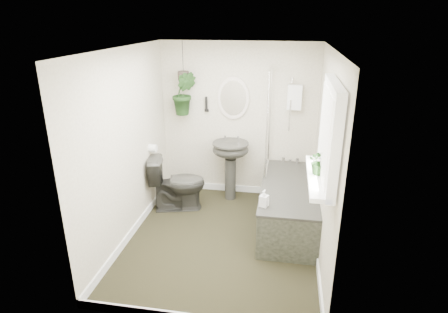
# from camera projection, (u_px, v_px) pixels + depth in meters

# --- Properties ---
(floor) EXTENTS (2.30, 2.80, 0.02)m
(floor) POSITION_uv_depth(u_px,v_px,m) (222.00, 240.00, 4.68)
(floor) COLOR black
(floor) RESTS_ON ground
(ceiling) EXTENTS (2.30, 2.80, 0.02)m
(ceiling) POSITION_uv_depth(u_px,v_px,m) (222.00, 48.00, 3.87)
(ceiling) COLOR white
(ceiling) RESTS_ON ground
(wall_back) EXTENTS (2.30, 0.02, 2.30)m
(wall_back) POSITION_uv_depth(u_px,v_px,m) (238.00, 121.00, 5.58)
(wall_back) COLOR beige
(wall_back) RESTS_ON ground
(wall_front) EXTENTS (2.30, 0.02, 2.30)m
(wall_front) POSITION_uv_depth(u_px,v_px,m) (191.00, 213.00, 2.97)
(wall_front) COLOR beige
(wall_front) RESTS_ON ground
(wall_left) EXTENTS (0.02, 2.80, 2.30)m
(wall_left) POSITION_uv_depth(u_px,v_px,m) (126.00, 147.00, 4.46)
(wall_left) COLOR beige
(wall_left) RESTS_ON ground
(wall_right) EXTENTS (0.02, 2.80, 2.30)m
(wall_right) POSITION_uv_depth(u_px,v_px,m) (326.00, 159.00, 4.09)
(wall_right) COLOR beige
(wall_right) RESTS_ON ground
(skirting) EXTENTS (2.30, 2.80, 0.10)m
(skirting) POSITION_uv_depth(u_px,v_px,m) (222.00, 236.00, 4.66)
(skirting) COLOR white
(skirting) RESTS_ON floor
(bathtub) EXTENTS (0.72, 1.72, 0.58)m
(bathtub) POSITION_uv_depth(u_px,v_px,m) (288.00, 205.00, 4.91)
(bathtub) COLOR #2B2B26
(bathtub) RESTS_ON floor
(bath_screen) EXTENTS (0.04, 0.72, 1.40)m
(bath_screen) POSITION_uv_depth(u_px,v_px,m) (269.00, 121.00, 5.07)
(bath_screen) COLOR silver
(bath_screen) RESTS_ON bathtub
(shower_box) EXTENTS (0.20, 0.10, 0.35)m
(shower_box) POSITION_uv_depth(u_px,v_px,m) (294.00, 97.00, 5.24)
(shower_box) COLOR white
(shower_box) RESTS_ON wall_back
(oval_mirror) EXTENTS (0.46, 0.03, 0.62)m
(oval_mirror) POSITION_uv_depth(u_px,v_px,m) (233.00, 98.00, 5.43)
(oval_mirror) COLOR beige
(oval_mirror) RESTS_ON wall_back
(wall_sconce) EXTENTS (0.04, 0.04, 0.22)m
(wall_sconce) POSITION_uv_depth(u_px,v_px,m) (206.00, 104.00, 5.52)
(wall_sconce) COLOR black
(wall_sconce) RESTS_ON wall_back
(toilet_roll_holder) EXTENTS (0.11, 0.11, 0.11)m
(toilet_roll_holder) POSITION_uv_depth(u_px,v_px,m) (153.00, 148.00, 5.18)
(toilet_roll_holder) COLOR white
(toilet_roll_holder) RESTS_ON wall_left
(window_recess) EXTENTS (0.08, 1.00, 0.90)m
(window_recess) POSITION_uv_depth(u_px,v_px,m) (330.00, 133.00, 3.28)
(window_recess) COLOR white
(window_recess) RESTS_ON wall_right
(window_sill) EXTENTS (0.18, 1.00, 0.04)m
(window_sill) POSITION_uv_depth(u_px,v_px,m) (317.00, 177.00, 3.44)
(window_sill) COLOR white
(window_sill) RESTS_ON wall_right
(window_blinds) EXTENTS (0.01, 0.86, 0.76)m
(window_blinds) POSITION_uv_depth(u_px,v_px,m) (325.00, 133.00, 3.29)
(window_blinds) COLOR white
(window_blinds) RESTS_ON wall_right
(toilet) EXTENTS (0.86, 0.62, 0.79)m
(toilet) POSITION_uv_depth(u_px,v_px,m) (177.00, 183.00, 5.31)
(toilet) COLOR #2B2B26
(toilet) RESTS_ON floor
(pedestal_sink) EXTENTS (0.57, 0.49, 0.90)m
(pedestal_sink) POSITION_uv_depth(u_px,v_px,m) (230.00, 171.00, 5.58)
(pedestal_sink) COLOR #2B2B26
(pedestal_sink) RESTS_ON floor
(sill_plant) EXTENTS (0.24, 0.21, 0.24)m
(sill_plant) POSITION_uv_depth(u_px,v_px,m) (320.00, 162.00, 3.41)
(sill_plant) COLOR black
(sill_plant) RESTS_ON window_sill
(hanging_plant) EXTENTS (0.37, 0.31, 0.63)m
(hanging_plant) POSITION_uv_depth(u_px,v_px,m) (184.00, 93.00, 5.40)
(hanging_plant) COLOR black
(hanging_plant) RESTS_ON ceiling
(soap_bottle) EXTENTS (0.12, 0.12, 0.20)m
(soap_bottle) POSITION_uv_depth(u_px,v_px,m) (264.00, 198.00, 4.24)
(soap_bottle) COLOR black
(soap_bottle) RESTS_ON bathtub
(hanging_pot) EXTENTS (0.16, 0.16, 0.12)m
(hanging_pot) POSITION_uv_depth(u_px,v_px,m) (183.00, 75.00, 5.31)
(hanging_pot) COLOR #3D332B
(hanging_pot) RESTS_ON ceiling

